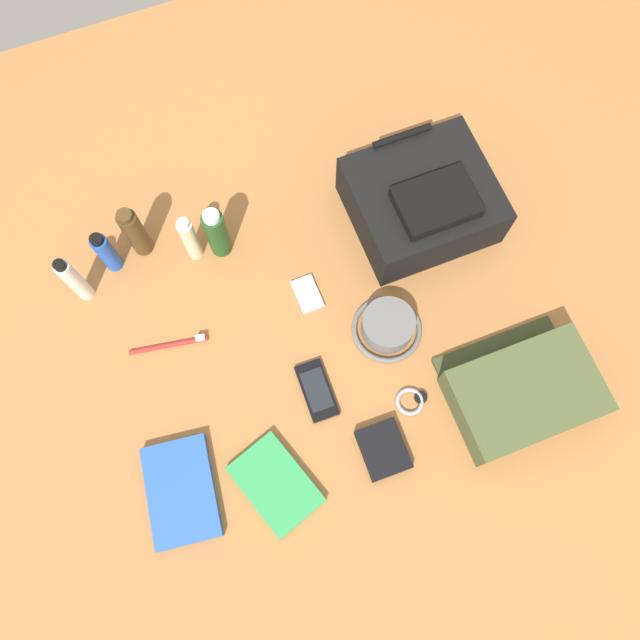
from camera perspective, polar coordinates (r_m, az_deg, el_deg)
name	(u,v)px	position (r m, az deg, el deg)	size (l,w,h in m)	color
ground_plane	(320,327)	(1.42, 0.00, -0.66)	(2.64, 2.02, 0.02)	#A46A39
backpack	(422,201)	(1.47, 9.27, 10.65)	(0.31, 0.28, 0.16)	black
toiletry_pouch	(523,392)	(1.39, 18.03, -6.27)	(0.30, 0.25, 0.08)	#47512D
bucket_hat	(388,326)	(1.38, 6.18, -0.57)	(0.16, 0.16, 0.06)	slate
toothpaste_tube	(74,280)	(1.45, -21.47, 3.41)	(0.03, 0.03, 0.17)	white
deodorant_spray	(106,252)	(1.48, -18.88, 5.85)	(0.04, 0.04, 0.14)	blue
cologne_bottle	(135,232)	(1.46, -16.50, 7.67)	(0.04, 0.04, 0.16)	#473319
lotion_bottle	(190,239)	(1.43, -11.76, 7.23)	(0.03, 0.03, 0.15)	beige
shampoo_bottle	(217,233)	(1.42, -9.38, 7.85)	(0.05, 0.05, 0.16)	#19471E
paperback_novel	(181,492)	(1.36, -12.51, -15.01)	(0.16, 0.22, 0.03)	blue
travel_guidebook	(276,484)	(1.33, -4.06, -14.70)	(0.17, 0.21, 0.02)	#2D934C
cell_phone	(317,390)	(1.36, -0.30, -6.43)	(0.06, 0.13, 0.01)	black
media_player	(307,294)	(1.42, -1.15, 2.35)	(0.05, 0.08, 0.01)	#B7B7BC
wristwatch	(411,401)	(1.37, 8.30, -7.31)	(0.07, 0.06, 0.01)	#99999E
toothbrush	(173,344)	(1.42, -13.21, -2.15)	(0.17, 0.04, 0.02)	red
wallet	(383,450)	(1.34, 5.78, -11.66)	(0.09, 0.11, 0.02)	black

